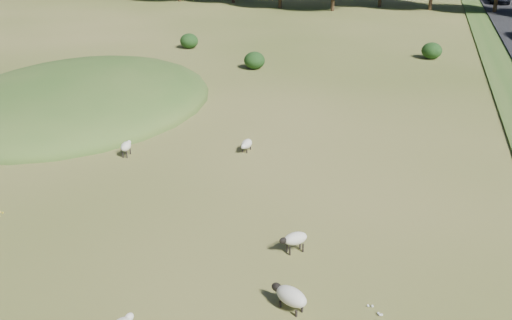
# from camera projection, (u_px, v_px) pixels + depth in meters

# --- Properties ---
(ground) EXTENTS (160.00, 160.00, 0.00)m
(ground) POSITION_uv_depth(u_px,v_px,m) (290.00, 83.00, 40.49)
(ground) COLOR #42551A
(ground) RESTS_ON ground
(mound) EXTENTS (16.00, 20.00, 4.00)m
(mound) POSITION_uv_depth(u_px,v_px,m) (80.00, 102.00, 36.42)
(mound) COLOR #33561E
(mound) RESTS_ON ground
(shrubs) EXTENTS (22.42, 8.79, 1.35)m
(shrubs) POSITION_uv_depth(u_px,v_px,m) (294.00, 50.00, 47.16)
(shrubs) COLOR black
(shrubs) RESTS_ON ground
(sheep_0) EXTENTS (0.54, 1.08, 0.62)m
(sheep_0) POSITION_uv_depth(u_px,v_px,m) (246.00, 144.00, 28.85)
(sheep_0) COLOR beige
(sheep_0) RESTS_ON ground
(sheep_1) EXTENTS (1.37, 1.03, 0.77)m
(sheep_1) POSITION_uv_depth(u_px,v_px,m) (290.00, 296.00, 17.30)
(sheep_1) COLOR beige
(sheep_1) RESTS_ON ground
(sheep_2) EXTENTS (0.56, 1.05, 0.74)m
(sheep_2) POSITION_uv_depth(u_px,v_px,m) (126.00, 146.00, 28.26)
(sheep_2) COLOR beige
(sheep_2) RESTS_ON ground
(sheep_4) EXTENTS (1.05, 0.95, 0.78)m
(sheep_4) POSITION_uv_depth(u_px,v_px,m) (295.00, 239.00, 20.19)
(sheep_4) COLOR beige
(sheep_4) RESTS_ON ground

